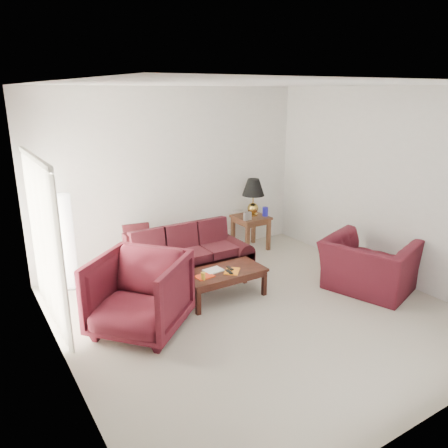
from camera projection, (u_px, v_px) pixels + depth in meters
The scene contains 19 objects.
floor at pixel (257, 312), 6.02m from camera, with size 5.00×5.00×0.00m, color beige.
blinds at pixel (44, 243), 5.53m from camera, with size 0.10×2.00×2.16m, color silver.
sofa at pixel (187, 256), 6.88m from camera, with size 2.06×0.89×0.84m, color black, non-canonical shape.
throw_pillow at pixel (137, 236), 7.01m from camera, with size 0.41×0.12×0.41m, color black.
end_table at pixel (251, 232), 8.35m from camera, with size 0.60×0.60×0.65m, color #4D251A, non-canonical shape.
table_lamp at pixel (253, 197), 8.21m from camera, with size 0.42×0.42×0.70m, color gold, non-canonical shape.
clock at pixel (248, 216), 7.97m from camera, with size 0.15×0.05×0.15m, color silver.
blue_canister at pixel (265, 212), 8.24m from camera, with size 0.11×0.11×0.17m, color navy.
picture_frame at pixel (238, 211), 8.32m from camera, with size 0.12×0.02×0.15m, color silver.
floor_lamp at pixel (67, 242), 6.54m from camera, with size 0.24×0.24×1.50m, color white, non-canonical shape.
armchair_left at pixel (139, 294), 5.42m from camera, with size 1.07×1.10×1.00m, color #48101A.
armchair_right at pixel (368, 266), 6.57m from camera, with size 1.24×1.08×0.80m, color #420F18.
coffee_table at pixel (223, 284), 6.38m from camera, with size 1.22×0.61×0.43m, color black, non-canonical shape.
magazine_red at pixel (204, 276), 6.11m from camera, with size 0.25×0.19×0.01m, color red.
magazine_white at pixel (213, 270), 6.31m from camera, with size 0.27×0.20×0.02m, color white.
magazine_orange at pixel (232, 271), 6.29m from camera, with size 0.26×0.20×0.02m, color orange.
remote_a at pixel (229, 272), 6.21m from camera, with size 0.05×0.16×0.02m, color black.
remote_b at pixel (230, 268), 6.34m from camera, with size 0.04×0.15×0.02m, color black.
yellow_glass at pixel (203, 276), 6.00m from camera, with size 0.06×0.06×0.11m, color yellow.
Camera 1 is at (-3.25, -4.33, 2.93)m, focal length 35.00 mm.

